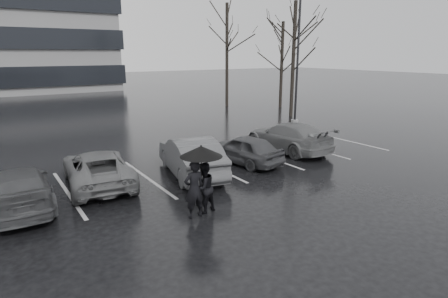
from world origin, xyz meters
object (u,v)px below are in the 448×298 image
car_east (288,137)px  pedestrian_left (194,189)px  tree_north (227,56)px  car_west_a (191,156)px  car_main (244,149)px  tree_ne (282,65)px  tree_east (293,60)px  pedestrian_right (204,188)px  car_west_c (19,189)px  lamp_post (297,63)px  car_west_b (97,168)px

car_east → pedestrian_left: pedestrian_left is taller
tree_north → car_west_a: bearing=-127.7°
car_main → tree_ne: (12.54, 11.90, 2.89)m
car_main → tree_east: bearing=-152.2°
pedestrian_right → tree_north: (12.97, 18.29, 3.50)m
car_west_c → lamp_post: 18.19m
car_west_a → tree_north: 19.32m
car_west_a → car_west_c: size_ratio=1.06×
car_east → tree_east: (7.07, 7.33, 3.32)m
car_west_c → car_east: car_east is taller
car_west_b → car_east: size_ratio=0.95×
lamp_post → tree_north: tree_north is taller
car_west_a → lamp_post: size_ratio=0.53×
tree_east → car_east: bearing=-134.0°
car_west_c → tree_ne: size_ratio=0.60×
tree_ne → car_west_c: bearing=-150.1°
car_west_c → pedestrian_right: bearing=145.8°
car_east → car_west_c: bearing=3.0°
lamp_post → car_main: bearing=-145.4°
tree_ne → car_east: bearing=-130.2°
car_east → tree_north: 15.97m
car_main → pedestrian_left: pedestrian_left is taller
pedestrian_left → lamp_post: bearing=-142.9°
pedestrian_left → tree_north: tree_north is taller
pedestrian_left → tree_north: 23.03m
lamp_post → car_west_a: bearing=-151.6°
tree_north → car_east: bearing=-113.0°
car_west_b → car_west_c: (-2.51, -0.78, -0.00)m
car_west_c → tree_east: (18.42, 8.03, 3.39)m
car_main → lamp_post: bearing=-155.8°
car_west_b → tree_ne: bearing=-141.8°
pedestrian_right → lamp_post: lamp_post is taller
car_main → car_west_c: 8.38m
tree_ne → pedestrian_right: bearing=-137.1°
car_west_b → car_east: 8.84m
car_east → tree_north: size_ratio=0.55×
lamp_post → tree_ne: size_ratio=1.20×
car_west_b → lamp_post: size_ratio=0.53×
lamp_post → tree_east: lamp_post is taller
car_west_a → pedestrian_right: 3.53m
car_west_b → car_west_c: car_west_b is taller
tree_ne → car_main: bearing=-136.5°
car_west_b → pedestrian_right: 4.49m
car_east → tree_east: tree_east is taller
car_east → pedestrian_left: size_ratio=2.81×
tree_east → lamp_post: bearing=-127.3°
tree_east → tree_north: bearing=98.1°
car_west_a → tree_ne: 19.52m
tree_east → car_main: bearing=-141.8°
car_east → tree_east: 10.71m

